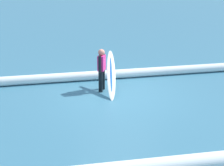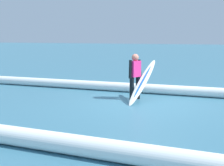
{
  "view_description": "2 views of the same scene",
  "coord_description": "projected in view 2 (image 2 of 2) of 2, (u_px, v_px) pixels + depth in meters",
  "views": [
    {
      "loc": [
        1.82,
        9.52,
        3.8
      ],
      "look_at": [
        0.44,
        0.89,
        0.76
      ],
      "focal_mm": 51.33,
      "sensor_mm": 36.0,
      "label": 1
    },
    {
      "loc": [
        -2.74,
        8.68,
        1.96
      ],
      "look_at": [
        0.86,
        0.52,
        0.65
      ],
      "focal_mm": 50.73,
      "sensor_mm": 36.0,
      "label": 2
    }
  ],
  "objects": [
    {
      "name": "wave_crest_midground",
      "position": [
        141.0,
        155.0,
        4.81
      ],
      "size": [
        18.9,
        0.72,
        0.35
      ],
      "primitive_type": "cylinder",
      "rotation": [
        0.0,
        1.57,
        0.02
      ],
      "color": "white",
      "rests_on": "ground_plane"
    },
    {
      "name": "ground_plane",
      "position": [
        146.0,
        104.0,
        9.23
      ],
      "size": [
        151.23,
        151.23,
        0.0
      ],
      "primitive_type": "plane",
      "color": "teal"
    },
    {
      "name": "wave_crest_foreground",
      "position": [
        85.0,
        85.0,
        11.86
      ],
      "size": [
        21.54,
        1.45,
        0.33
      ],
      "primitive_type": "cylinder",
      "rotation": [
        0.0,
        1.57,
        0.05
      ],
      "color": "white",
      "rests_on": "ground_plane"
    },
    {
      "name": "surfboard",
      "position": [
        143.0,
        82.0,
        9.66
      ],
      "size": [
        0.49,
        1.77,
        1.23
      ],
      "color": "white",
      "rests_on": "ground_plane"
    },
    {
      "name": "surfer",
      "position": [
        135.0,
        74.0,
        9.86
      ],
      "size": [
        0.32,
        0.57,
        1.43
      ],
      "rotation": [
        0.0,
        0.0,
        1.16
      ],
      "color": "black",
      "rests_on": "ground_plane"
    }
  ]
}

